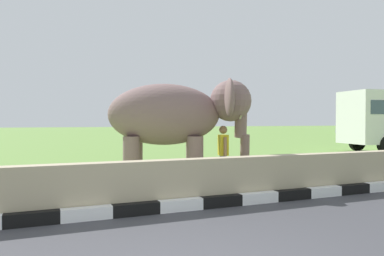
{
  "coord_description": "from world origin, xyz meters",
  "views": [
    {
      "loc": [
        -1.59,
        -3.54,
        1.79
      ],
      "look_at": [
        2.24,
        5.7,
        1.6
      ],
      "focal_mm": 34.73,
      "sensor_mm": 36.0,
      "label": 1
    }
  ],
  "objects": [
    {
      "name": "striped_curb",
      "position": [
        -0.35,
        3.3,
        0.12
      ],
      "size": [
        16.2,
        0.2,
        0.24
      ],
      "color": "white",
      "rests_on": "ground_plane"
    },
    {
      "name": "barrier_parapet",
      "position": [
        2.0,
        3.6,
        0.5
      ],
      "size": [
        28.0,
        0.36,
        1.0
      ],
      "primitive_type": "cube",
      "color": "tan",
      "rests_on": "ground_plane"
    },
    {
      "name": "elephant",
      "position": [
        1.98,
        6.17,
        1.92
      ],
      "size": [
        4.07,
        3.07,
        2.94
      ],
      "color": "#7A5F5E",
      "rests_on": "ground_plane"
    },
    {
      "name": "person_handler",
      "position": [
        3.24,
        5.81,
        0.93
      ],
      "size": [
        0.34,
        0.62,
        1.66
      ],
      "color": "navy",
      "rests_on": "ground_plane"
    }
  ]
}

